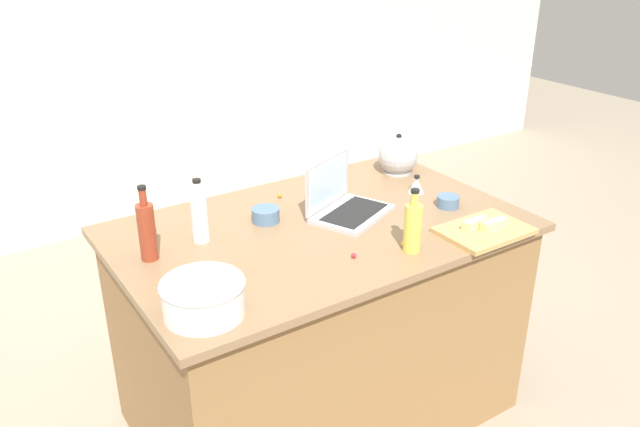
% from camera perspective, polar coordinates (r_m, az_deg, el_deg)
% --- Properties ---
extents(ground_plane, '(12.00, 12.00, 0.00)m').
position_cam_1_polar(ground_plane, '(2.98, -0.00, -16.87)').
color(ground_plane, gray).
extents(wall_back, '(8.00, 0.10, 2.60)m').
position_cam_1_polar(wall_back, '(4.44, -17.57, 14.86)').
color(wall_back, beige).
rests_on(wall_back, ground).
extents(island_counter, '(1.54, 0.97, 0.90)m').
position_cam_1_polar(island_counter, '(2.70, -0.00, -9.67)').
color(island_counter, olive).
rests_on(island_counter, ground).
extents(laptop, '(0.37, 0.33, 0.22)m').
position_cam_1_polar(laptop, '(2.55, 2.11, 0.93)').
color(laptop, '#B7B7BC').
rests_on(laptop, island_counter).
extents(mixing_bowl_large, '(0.25, 0.25, 0.11)m').
position_cam_1_polar(mixing_bowl_large, '(1.94, -10.25, -7.26)').
color(mixing_bowl_large, white).
rests_on(mixing_bowl_large, island_counter).
extents(bottle_oil, '(0.06, 0.06, 0.23)m').
position_cam_1_polar(bottle_oil, '(2.27, 8.18, -1.14)').
color(bottle_oil, '#DBC64C').
rests_on(bottle_oil, island_counter).
extents(bottle_soy, '(0.06, 0.06, 0.27)m').
position_cam_1_polar(bottle_soy, '(2.26, -15.01, -1.44)').
color(bottle_soy, maroon).
rests_on(bottle_soy, island_counter).
extents(bottle_vinegar, '(0.06, 0.06, 0.24)m').
position_cam_1_polar(bottle_vinegar, '(2.35, -10.57, -0.27)').
color(bottle_vinegar, white).
rests_on(bottle_vinegar, island_counter).
extents(kettle, '(0.21, 0.18, 0.20)m').
position_cam_1_polar(kettle, '(2.99, 6.90, 5.05)').
color(kettle, '#ADADB2').
rests_on(kettle, island_counter).
extents(cutting_board, '(0.33, 0.23, 0.02)m').
position_cam_1_polar(cutting_board, '(2.49, 14.28, -1.47)').
color(cutting_board, tan).
rests_on(cutting_board, island_counter).
extents(butter_stick_left, '(0.11, 0.04, 0.04)m').
position_cam_1_polar(butter_stick_left, '(2.48, 15.09, -0.96)').
color(butter_stick_left, '#F4E58C').
rests_on(butter_stick_left, cutting_board).
extents(butter_stick_right, '(0.11, 0.05, 0.04)m').
position_cam_1_polar(butter_stick_right, '(2.47, 13.51, -0.88)').
color(butter_stick_right, '#F4E58C').
rests_on(butter_stick_right, cutting_board).
extents(ramekin_small, '(0.09, 0.09, 0.05)m').
position_cam_1_polar(ramekin_small, '(2.67, 11.22, 1.05)').
color(ramekin_small, slate).
rests_on(ramekin_small, island_counter).
extents(ramekin_medium, '(0.11, 0.11, 0.05)m').
position_cam_1_polar(ramekin_medium, '(2.50, -4.81, -0.12)').
color(ramekin_medium, slate).
rests_on(ramekin_medium, island_counter).
extents(kitchen_timer, '(0.07, 0.07, 0.08)m').
position_cam_1_polar(kitchen_timer, '(2.79, 8.50, 2.54)').
color(kitchen_timer, '#B2B2B7').
rests_on(kitchen_timer, island_counter).
extents(candy_0, '(0.02, 0.02, 0.02)m').
position_cam_1_polar(candy_0, '(2.99, 7.16, 3.66)').
color(candy_0, orange).
rests_on(candy_0, island_counter).
extents(candy_1, '(0.02, 0.02, 0.02)m').
position_cam_1_polar(candy_1, '(2.92, 0.83, 3.30)').
color(candy_1, green).
rests_on(candy_1, island_counter).
extents(candy_2, '(0.02, 0.02, 0.02)m').
position_cam_1_polar(candy_2, '(2.67, 2.93, 1.19)').
color(candy_2, '#CC3399').
rests_on(candy_2, island_counter).
extents(candy_3, '(0.02, 0.02, 0.02)m').
position_cam_1_polar(candy_3, '(2.72, -3.58, 1.57)').
color(candy_3, orange).
rests_on(candy_3, island_counter).
extents(candy_4, '(0.02, 0.02, 0.02)m').
position_cam_1_polar(candy_4, '(2.33, 7.40, -2.65)').
color(candy_4, yellow).
rests_on(candy_4, island_counter).
extents(candy_5, '(0.02, 0.02, 0.02)m').
position_cam_1_polar(candy_5, '(2.13, -11.55, -5.87)').
color(candy_5, red).
rests_on(candy_5, island_counter).
extents(candy_6, '(0.02, 0.02, 0.02)m').
position_cam_1_polar(candy_6, '(2.24, 2.99, -3.71)').
color(candy_6, red).
rests_on(candy_6, island_counter).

